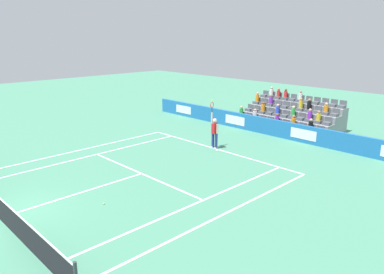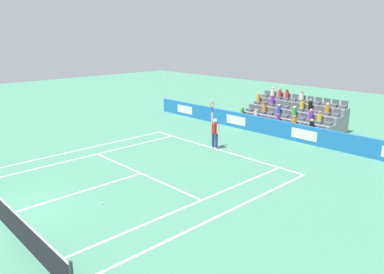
% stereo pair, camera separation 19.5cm
% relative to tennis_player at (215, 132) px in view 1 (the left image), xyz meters
% --- Properties ---
extents(line_baseline, '(10.97, 0.10, 0.01)m').
position_rel_tennis_player_xyz_m(line_baseline, '(-0.36, 0.05, -0.99)').
color(line_baseline, white).
rests_on(line_baseline, ground).
extents(line_service, '(8.23, 0.10, 0.01)m').
position_rel_tennis_player_xyz_m(line_service, '(-0.36, 5.54, -0.99)').
color(line_service, white).
rests_on(line_service, ground).
extents(line_centre_service, '(0.10, 6.40, 0.01)m').
position_rel_tennis_player_xyz_m(line_centre_service, '(-0.36, 8.74, -0.99)').
color(line_centre_service, white).
rests_on(line_centre_service, ground).
extents(line_singles_sideline_left, '(0.10, 11.89, 0.01)m').
position_rel_tennis_player_xyz_m(line_singles_sideline_left, '(3.75, 5.99, -0.99)').
color(line_singles_sideline_left, white).
rests_on(line_singles_sideline_left, ground).
extents(line_singles_sideline_right, '(0.10, 11.89, 0.01)m').
position_rel_tennis_player_xyz_m(line_singles_sideline_right, '(-4.48, 5.99, -0.99)').
color(line_singles_sideline_right, white).
rests_on(line_singles_sideline_right, ground).
extents(line_doubles_sideline_left, '(0.10, 11.89, 0.01)m').
position_rel_tennis_player_xyz_m(line_doubles_sideline_left, '(5.12, 5.99, -0.99)').
color(line_doubles_sideline_left, white).
rests_on(line_doubles_sideline_left, ground).
extents(line_doubles_sideline_right, '(0.10, 11.89, 0.01)m').
position_rel_tennis_player_xyz_m(line_doubles_sideline_right, '(-5.85, 5.99, -0.99)').
color(line_doubles_sideline_right, white).
rests_on(line_doubles_sideline_right, ground).
extents(line_centre_mark, '(0.10, 0.20, 0.01)m').
position_rel_tennis_player_xyz_m(line_centre_mark, '(-0.36, 0.15, -0.99)').
color(line_centre_mark, white).
rests_on(line_centre_mark, ground).
extents(sponsor_barrier, '(21.49, 0.22, 1.09)m').
position_rel_tennis_player_xyz_m(sponsor_barrier, '(-0.36, -4.79, -0.45)').
color(sponsor_barrier, '#1E66AD').
rests_on(sponsor_barrier, ground).
extents(tennis_player, '(0.53, 0.38, 2.85)m').
position_rel_tennis_player_xyz_m(tennis_player, '(0.00, 0.00, 0.00)').
color(tennis_player, navy).
rests_on(tennis_player, ground).
extents(stadium_stand, '(6.82, 3.80, 2.56)m').
position_rel_tennis_player_xyz_m(stadium_stand, '(-0.35, -7.72, -0.30)').
color(stadium_stand, gray).
rests_on(stadium_stand, ground).
extents(loose_tennis_ball, '(0.07, 0.07, 0.07)m').
position_rel_tennis_player_xyz_m(loose_tennis_ball, '(-2.03, 8.61, -0.96)').
color(loose_tennis_ball, '#D1E533').
rests_on(loose_tennis_ball, ground).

